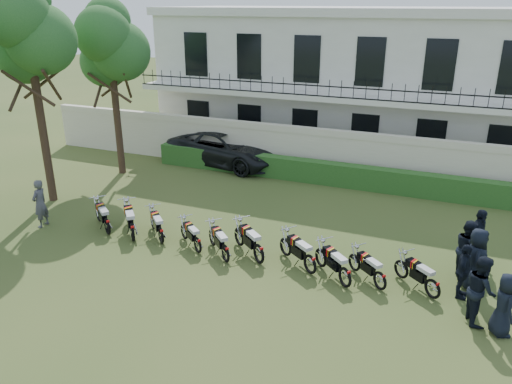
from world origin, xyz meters
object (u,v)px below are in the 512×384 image
at_px(officer_2, 463,271).
at_px(officer_5, 477,238).
at_px(motorcycle_6, 310,260).
at_px(motorcycle_8, 380,276).
at_px(motorcycle_2, 161,232).
at_px(motorcycle_5, 259,249).
at_px(motorcycle_3, 198,241).
at_px(suv, 226,148).
at_px(officer_0, 504,305).
at_px(motorcycle_9, 433,284).
at_px(officer_3, 476,259).
at_px(officer_1, 480,289).
at_px(tree_west_near, 110,45).
at_px(motorcycle_0, 107,222).
at_px(inspector, 40,203).
at_px(officer_4, 467,249).
at_px(motorcycle_4, 225,249).
at_px(motorcycle_1, 132,228).
at_px(motorcycle_7, 345,273).
at_px(tree_west_mid, 28,31).

relative_size(officer_2, officer_5, 0.86).
xyz_separation_m(motorcycle_6, motorcycle_8, (2.08, -0.10, -0.05)).
xyz_separation_m(motorcycle_2, motorcycle_5, (3.56, -0.01, 0.05)).
height_order(motorcycle_3, suv, suv).
relative_size(motorcycle_2, officer_2, 0.85).
xyz_separation_m(motorcycle_5, officer_0, (6.81, -0.98, 0.32)).
bearing_deg(motorcycle_9, officer_0, -80.46).
height_order(motorcycle_5, officer_3, officer_3).
height_order(motorcycle_9, officer_1, officer_1).
height_order(tree_west_near, motorcycle_2, tree_west_near).
relative_size(motorcycle_0, motorcycle_3, 1.13).
distance_m(inspector, officer_4, 14.43).
bearing_deg(officer_1, motorcycle_4, 71.59).
xyz_separation_m(motorcycle_3, motorcycle_4, (1.11, -0.22, 0.04)).
bearing_deg(motorcycle_3, officer_5, -34.66).
bearing_deg(motorcycle_1, motorcycle_4, -43.68).
xyz_separation_m(motorcycle_0, officer_4, (11.62, 1.77, 0.42)).
xyz_separation_m(motorcycle_7, suv, (-8.14, 9.18, 0.36)).
bearing_deg(motorcycle_6, officer_0, -63.67).
bearing_deg(motorcycle_2, inspector, 139.40).
bearing_deg(tree_west_mid, motorcycle_4, -13.16).
xyz_separation_m(motorcycle_3, motorcycle_8, (5.84, -0.00, 0.01)).
distance_m(tree_west_near, officer_2, 16.91).
distance_m(motorcycle_9, officer_1, 1.37).
distance_m(tree_west_mid, officer_3, 17.03).
xyz_separation_m(motorcycle_8, officer_2, (2.12, 0.49, 0.37)).
bearing_deg(motorcycle_1, officer_3, -35.25).
bearing_deg(motorcycle_0, motorcycle_1, -57.30).
relative_size(tree_west_near, motorcycle_0, 5.09).
xyz_separation_m(tree_west_near, suv, (4.00, 3.09, -5.05)).
bearing_deg(tree_west_mid, motorcycle_6, -8.63).
bearing_deg(inspector, motorcycle_7, 85.64).
distance_m(motorcycle_5, officer_0, 6.89).
xyz_separation_m(motorcycle_5, inspector, (-8.34, -0.40, 0.38)).
distance_m(motorcycle_2, officer_2, 9.43).
bearing_deg(officer_3, motorcycle_6, 101.50).
distance_m(tree_west_mid, motorcycle_2, 9.01).
height_order(suv, officer_4, officer_4).
bearing_deg(officer_3, motorcycle_9, 133.94).
relative_size(motorcycle_8, suv, 0.22).
bearing_deg(tree_west_near, motorcycle_2, -44.72).
relative_size(motorcycle_8, officer_5, 0.73).
height_order(motorcycle_0, officer_5, officer_5).
bearing_deg(motorcycle_7, motorcycle_2, 129.51).
relative_size(motorcycle_9, officer_0, 0.86).
bearing_deg(motorcycle_4, motorcycle_0, 131.63).
relative_size(tree_west_mid, motorcycle_3, 6.39).
height_order(officer_1, officer_3, same).
bearing_deg(motorcycle_0, suv, 35.82).
relative_size(motorcycle_1, officer_4, 0.89).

